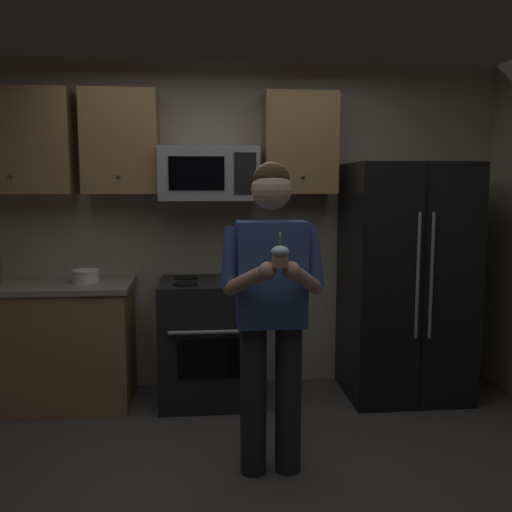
{
  "coord_description": "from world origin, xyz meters",
  "views": [
    {
      "loc": [
        -0.21,
        -2.81,
        1.64
      ],
      "look_at": [
        0.08,
        0.22,
        1.25
      ],
      "focal_mm": 39.31,
      "sensor_mm": 36.0,
      "label": 1
    }
  ],
  "objects_px": {
    "microwave": "(209,174)",
    "person": "(271,302)",
    "bowl_large_white": "(86,276)",
    "refrigerator": "(405,281)",
    "cupcake": "(280,256)",
    "oven_range": "(211,340)"
  },
  "relations": [
    {
      "from": "oven_range",
      "to": "person",
      "type": "xyz_separation_m",
      "value": [
        0.32,
        -1.15,
        0.53
      ]
    },
    {
      "from": "refrigerator",
      "to": "bowl_large_white",
      "type": "height_order",
      "value": "refrigerator"
    },
    {
      "from": "oven_range",
      "to": "person",
      "type": "height_order",
      "value": "person"
    },
    {
      "from": "person",
      "to": "cupcake",
      "type": "height_order",
      "value": "person"
    },
    {
      "from": "microwave",
      "to": "cupcake",
      "type": "relative_size",
      "value": 4.26
    },
    {
      "from": "microwave",
      "to": "person",
      "type": "height_order",
      "value": "microwave"
    },
    {
      "from": "oven_range",
      "to": "microwave",
      "type": "distance_m",
      "value": 1.26
    },
    {
      "from": "person",
      "to": "cupcake",
      "type": "relative_size",
      "value": 10.13
    },
    {
      "from": "oven_range",
      "to": "microwave",
      "type": "xyz_separation_m",
      "value": [
        0.0,
        0.12,
        1.26
      ]
    },
    {
      "from": "microwave",
      "to": "person",
      "type": "relative_size",
      "value": 0.42
    },
    {
      "from": "refrigerator",
      "to": "cupcake",
      "type": "height_order",
      "value": "refrigerator"
    },
    {
      "from": "person",
      "to": "bowl_large_white",
      "type": "bearing_deg",
      "value": 136.45
    },
    {
      "from": "microwave",
      "to": "bowl_large_white",
      "type": "relative_size",
      "value": 3.61
    },
    {
      "from": "refrigerator",
      "to": "microwave",
      "type": "bearing_deg",
      "value": 173.97
    },
    {
      "from": "microwave",
      "to": "refrigerator",
      "type": "distance_m",
      "value": 1.72
    },
    {
      "from": "microwave",
      "to": "bowl_large_white",
      "type": "distance_m",
      "value": 1.19
    },
    {
      "from": "microwave",
      "to": "cupcake",
      "type": "height_order",
      "value": "microwave"
    },
    {
      "from": "cupcake",
      "to": "microwave",
      "type": "bearing_deg",
      "value": 101.25
    },
    {
      "from": "bowl_large_white",
      "to": "person",
      "type": "distance_m",
      "value": 1.7
    },
    {
      "from": "refrigerator",
      "to": "person",
      "type": "bearing_deg",
      "value": -136.66
    },
    {
      "from": "oven_range",
      "to": "bowl_large_white",
      "type": "height_order",
      "value": "bowl_large_white"
    },
    {
      "from": "refrigerator",
      "to": "bowl_large_white",
      "type": "bearing_deg",
      "value": 178.63
    }
  ]
}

